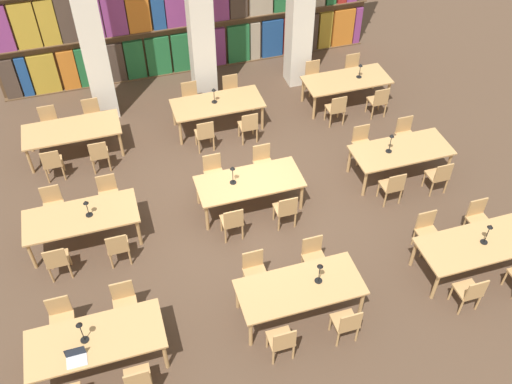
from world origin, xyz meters
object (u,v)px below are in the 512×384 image
object	(u,v)px
reading_table_6	(72,131)
desk_lamp_6	(214,93)
chair_3	(125,302)
chair_35	(353,69)
reading_table_4	(249,183)
chair_28	(205,134)
reading_table_8	(347,82)
chair_30	(249,125)
chair_14	(118,246)
chair_20	(392,186)
desk_lamp_0	(80,329)
chair_32	(336,108)
reading_table_5	(401,152)
chair_12	(57,260)
chair_8	(470,292)
chair_4	(282,341)
chair_7	(314,256)
chair_19	(263,162)
chair_2	(138,380)
chair_34	(378,101)
chair_29	(191,98)
chair_6	(347,323)
laptop	(76,358)
chair_27	(92,115)
reading_table_3	(81,218)
chair_9	(427,230)
chair_15	(108,193)
desk_lamp_7	(360,68)
chair_17	(214,172)
chair_11	(478,218)
chair_16	(232,221)
reading_table_7	(217,105)
chair_33	(314,76)
chair_26	(99,154)
desk_lamp_2	(489,231)
chair_31	(231,91)
pillar_left	(84,5)
desk_lamp_5	(391,140)
chair_21	(362,142)
chair_5	(255,270)
reading_table_0	(96,341)
desk_lamp_3	(87,206)
desk_lamp_1	(320,270)
chair_13	(53,204)
reading_table_1	(300,289)

from	to	relation	value
reading_table_6	desk_lamp_6	world-z (taller)	desk_lamp_6
chair_3	chair_35	bearing A→B (deg)	-140.29
reading_table_4	chair_28	world-z (taller)	chair_28
chair_3	reading_table_8	xyz separation A→B (m)	(6.47, 5.06, 0.19)
reading_table_4	chair_30	xyz separation A→B (m)	(0.62, 2.16, -0.19)
chair_14	reading_table_4	xyz separation A→B (m)	(2.89, 0.77, 0.19)
chair_20	desk_lamp_6	world-z (taller)	desk_lamp_6
desk_lamp_0	chair_32	xyz separation A→B (m)	(6.58, 5.04, -0.60)
reading_table_5	chair_32	xyz separation A→B (m)	(-0.62, 2.20, -0.19)
chair_12	desk_lamp_6	xyz separation A→B (m)	(4.03, 3.75, 0.54)
chair_8	reading_table_8	xyz separation A→B (m)	(0.49, 6.68, 0.19)
chair_4	chair_7	xyz separation A→B (m)	(1.18, 1.55, 0.00)
chair_7	chair_19	distance (m)	2.89
chair_28	chair_2	bearing A→B (deg)	-113.06
chair_4	desk_lamp_6	size ratio (longest dim) A/B	2.15
chair_8	chair_34	bearing A→B (deg)	79.88
chair_29	chair_7	bearing A→B (deg)	100.79
chair_6	laptop	bearing A→B (deg)	173.77
chair_27	reading_table_3	bearing A→B (deg)	81.73
chair_9	chair_15	bearing A→B (deg)	-26.40
desk_lamp_7	chair_17	bearing A→B (deg)	-153.94
chair_11	chair_14	xyz separation A→B (m)	(-7.10, 1.39, 0.00)
chair_15	chair_17	distance (m)	2.30
chair_16	reading_table_5	world-z (taller)	chair_16
chair_14	chair_16	bearing A→B (deg)	-0.24
reading_table_7	chair_33	distance (m)	2.99
chair_33	chair_34	distance (m)	1.94
chair_26	desk_lamp_2	bearing A→B (deg)	-37.30
chair_31	chair_35	size ratio (longest dim) A/B	1.00
pillar_left	chair_31	xyz separation A→B (m)	(3.20, -0.66, -2.52)
chair_2	desk_lamp_5	size ratio (longest dim) A/B	1.80
reading_table_3	chair_20	bearing A→B (deg)	-7.10
desk_lamp_5	chair_29	distance (m)	5.28
chair_17	reading_table_5	world-z (taller)	chair_17
reading_table_4	reading_table_5	world-z (taller)	same
desk_lamp_6	chair_21	bearing A→B (deg)	-36.73
chair_5	chair_28	xyz separation A→B (m)	(0.07, 4.27, 0.00)
chair_12	reading_table_8	size ratio (longest dim) A/B	0.39
reading_table_8	chair_34	world-z (taller)	chair_34
laptop	reading_table_0	bearing A→B (deg)	43.89
chair_19	chair_20	distance (m)	2.89
reading_table_7	desk_lamp_7	xyz separation A→B (m)	(3.82, 0.02, 0.34)
chair_5	desk_lamp_3	size ratio (longest dim) A/B	2.20
desk_lamp_1	chair_17	world-z (taller)	desk_lamp_1
chair_13	chair_33	distance (m)	7.56
chair_5	reading_table_5	distance (m)	4.59
reading_table_7	desk_lamp_2	bearing A→B (deg)	-57.92
reading_table_3	chair_19	distance (m)	4.11
pillar_left	desk_lamp_1	xyz separation A→B (m)	(2.99, -7.24, -1.94)
reading_table_1	reading_table_7	size ratio (longest dim) A/B	1.00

